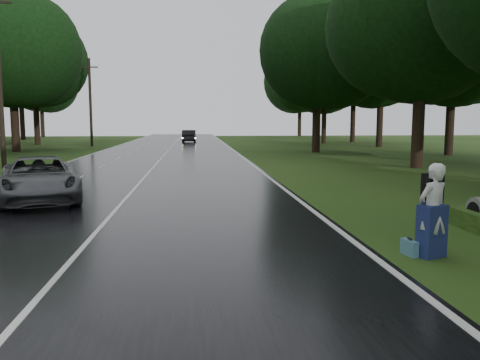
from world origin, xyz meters
The scene contains 14 objects.
ground centered at (0.00, 0.00, 0.00)m, with size 160.00×160.00×0.00m, color #294614.
road centered at (0.00, 20.00, 0.02)m, with size 12.00×140.00×0.04m, color black.
lane_center centered at (0.00, 20.00, 0.04)m, with size 0.12×140.00×0.01m, color silver.
grey_car centered at (-2.76, 7.72, 0.77)m, with size 2.42×5.25×1.46m, color #515356.
far_car centered at (1.69, 51.74, 0.80)m, with size 1.61×4.63×1.53m, color black.
hitchhiker centered at (6.98, 0.24, 0.86)m, with size 0.80×0.77×1.86m.
suitcase centered at (6.59, 0.35, 0.16)m, with size 0.13×0.44×0.31m, color teal.
utility_pole_mid centered at (-8.50, 20.08, 0.00)m, with size 1.80×0.28×10.18m, color black, non-canonical shape.
utility_pole_far centered at (-8.50, 44.15, 0.00)m, with size 1.80×0.28×9.16m, color black, non-canonical shape.
tree_left_e centered at (-13.22, 35.53, 0.00)m, with size 9.51×9.51×14.86m, color black, non-canonical shape.
tree_left_f centered at (-15.27, 48.04, 0.00)m, with size 10.33×10.33×16.14m, color black, non-canonical shape.
tree_right_d centered at (15.04, 18.02, 0.00)m, with size 9.44×9.44×14.76m, color black, non-canonical shape.
tree_right_e centered at (12.74, 32.27, 0.00)m, with size 9.25×9.25×14.45m, color black, non-canonical shape.
tree_right_f centered at (17.68, 48.12, 0.00)m, with size 10.46×10.46×16.34m, color black, non-canonical shape.
Camera 1 is at (2.35, -8.75, 2.67)m, focal length 36.42 mm.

